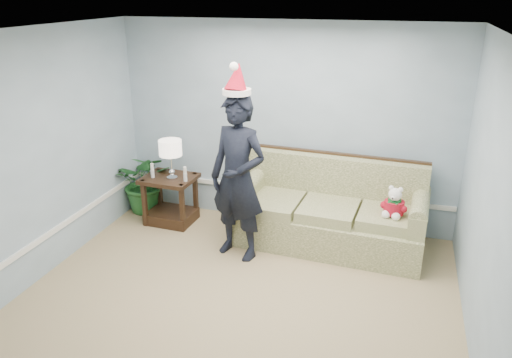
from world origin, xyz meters
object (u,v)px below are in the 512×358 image
Objects in this scene: sofa at (330,214)px; teddy_bear at (394,206)px; houseplant at (146,182)px; table_lamp at (170,150)px; side_table at (171,204)px; man at (238,178)px.

sofa reaches higher than teddy_bear.
sofa is 2.61× the size of houseplant.
sofa is 4.39× the size of table_lamp.
houseplant is at bearing 154.55° from side_table.
houseplant is (-0.49, 0.23, 0.19)m from side_table.
side_table is 0.57m from houseplant.
table_lamp reaches higher than sofa.
man is 5.27× the size of teddy_bear.
table_lamp is 0.89m from houseplant.
table_lamp is at bearing 170.36° from man.
man is (-1.01, -0.63, 0.61)m from sofa.
table_lamp reaches higher than houseplant.
man is (1.68, -0.82, 0.54)m from houseplant.
teddy_bear is at bearing 28.59° from man.
man reaches higher than sofa.
man is (1.11, -0.53, -0.09)m from table_lamp.
man is at bearing -26.46° from side_table.
man reaches higher than houseplant.
table_lamp is 2.91m from teddy_bear.
man is at bearing -26.17° from houseplant.
table_lamp is (-2.12, -0.10, 0.69)m from sofa.
houseplant is 0.46× the size of man.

